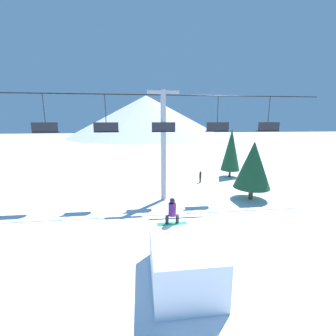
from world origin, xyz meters
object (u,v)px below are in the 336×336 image
at_px(snowboarder, 172,211).
at_px(pine_tree_near, 253,165).
at_px(distant_skier, 200,176).
at_px(snow_ramp, 183,259).

distance_m(snowboarder, pine_tree_near, 10.74).
xyz_separation_m(pine_tree_near, distant_skier, (-2.83, 5.40, -2.22)).
distance_m(snow_ramp, distant_skier, 14.91).
bearing_deg(snow_ramp, pine_tree_near, 49.95).
height_order(snowboarder, distant_skier, snowboarder).
bearing_deg(snowboarder, snow_ramp, -78.54).
bearing_deg(distant_skier, pine_tree_near, -62.29).
height_order(snow_ramp, pine_tree_near, pine_tree_near).
xyz_separation_m(snowboarder, pine_tree_near, (7.66, 7.51, 0.44)).
height_order(snow_ramp, distant_skier, snow_ramp).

